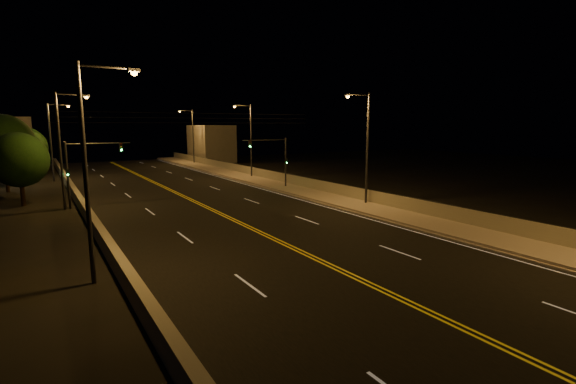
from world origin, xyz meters
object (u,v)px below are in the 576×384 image
streetlight_5 (63,143)px  tree_1 (3,143)px  streetlight_3 (192,133)px  streetlight_2 (249,136)px  streetlight_6 (53,137)px  streetlight_1 (365,142)px  traffic_signal_right (277,156)px  traffic_signal_left (81,165)px  tree_3 (15,146)px  streetlight_4 (92,159)px  tree_2 (25,148)px  tree_0 (19,160)px

streetlight_5 → tree_1: (-4.68, 13.05, -0.42)m
streetlight_3 → tree_1: 32.80m
streetlight_5 → streetlight_2: bearing=25.4°
streetlight_6 → streetlight_1: bearing=-55.9°
streetlight_5 → traffic_signal_right: (19.86, 0.30, -1.87)m
streetlight_6 → traffic_signal_right: bearing=-44.8°
streetlight_5 → traffic_signal_left: (1.20, 0.30, -1.87)m
streetlight_2 → traffic_signal_left: 22.63m
tree_3 → streetlight_4: bearing=-85.0°
streetlight_6 → tree_1: 8.40m
streetlight_1 → streetlight_3: 44.49m
streetlight_1 → streetlight_5: bearing=151.6°
streetlight_4 → streetlight_6: same height
streetlight_1 → streetlight_4: 22.60m
traffic_signal_left → tree_2: 20.87m
streetlight_6 → streetlight_2: bearing=-24.6°
streetlight_4 → streetlight_6: bearing=90.0°
streetlight_1 → tree_2: bearing=127.0°
streetlight_5 → tree_0: size_ratio=1.50×
tree_0 → tree_2: size_ratio=0.94×
traffic_signal_right → tree_0: tree_0 is taller
streetlight_2 → streetlight_3: bearing=90.0°
streetlight_2 → traffic_signal_right: 10.21m
traffic_signal_right → tree_0: size_ratio=0.88×
tree_3 → tree_1: bearing=-91.8°
streetlight_1 → streetlight_3: same height
streetlight_2 → traffic_signal_left: bearing=-153.9°
streetlight_6 → streetlight_3: bearing=30.9°
streetlight_2 → tree_2: bearing=156.7°
streetlight_1 → streetlight_3: size_ratio=1.00×
tree_0 → tree_1: (-1.48, 9.43, 1.06)m
tree_1 → streetlight_4: bearing=-81.6°
streetlight_3 → tree_0: 38.27m
streetlight_3 → tree_0: streetlight_3 is taller
streetlight_3 → tree_1: size_ratio=1.19×
traffic_signal_left → streetlight_5: bearing=-165.7°
streetlight_1 → tree_1: 35.94m
tree_0 → tree_2: (0.22, 17.12, 0.23)m
streetlight_1 → streetlight_5: same height
traffic_signal_right → tree_3: 37.22m
streetlight_4 → tree_2: bearing=94.3°
streetlight_3 → streetlight_5: same height
streetlight_5 → streetlight_3: bearing=56.9°
streetlight_5 → tree_1: bearing=109.7°
streetlight_5 → tree_2: streetlight_5 is taller
streetlight_5 → streetlight_4: bearing=-90.0°
traffic_signal_left → traffic_signal_right: bearing=0.0°
streetlight_1 → traffic_signal_left: bearing=149.5°
traffic_signal_right → traffic_signal_left: (-18.66, 0.00, 0.00)m
streetlight_4 → streetlight_2: bearing=53.4°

